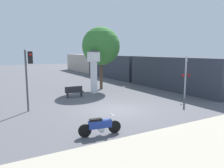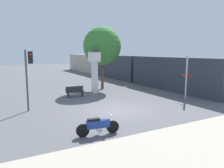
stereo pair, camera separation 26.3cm
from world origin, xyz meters
name	(u,v)px [view 1 (the left image)]	position (x,y,z in m)	size (l,w,h in m)	color
ground_plane	(115,110)	(0.00, 0.00, 0.00)	(120.00, 120.00, 0.00)	#56565B
sidewalk_strip	(214,154)	(0.00, -7.53, 0.05)	(36.00, 6.00, 0.10)	#B2A893
motorcycle	(100,126)	(-2.90, -3.53, 0.45)	(2.10, 0.52, 0.93)	black
clock_tower	(94,64)	(1.40, 6.41, 2.75)	(1.09, 1.09, 4.13)	white
freight_train	(115,66)	(9.72, 16.74, 1.70)	(2.80, 37.70, 3.40)	#333842
traffic_light	(28,69)	(-5.04, 2.62, 2.80)	(0.50, 0.35, 4.06)	#47474C
railroad_crossing_signal	(186,75)	(7.00, 0.28, 1.98)	(0.90, 0.82, 3.61)	#B7B7BC
street_tree	(101,46)	(3.04, 8.11, 4.52)	(3.95, 3.95, 6.51)	brown
bench	(74,91)	(-0.90, 5.56, 0.49)	(1.60, 0.44, 0.92)	#2D2D33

